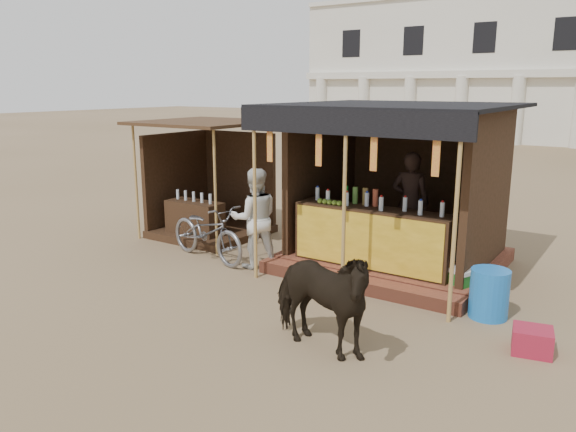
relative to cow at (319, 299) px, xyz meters
The scene contains 10 objects.
ground 1.74m from the cow, behind, with size 120.00×120.00×0.00m, color #846B4C.
main_stall 3.58m from the cow, 99.51° to the left, with size 3.60×3.61×2.78m.
secondary_stall 5.85m from the cow, 144.59° to the left, with size 2.40×2.40×2.38m.
cow is the anchor object (origin of this frame).
motorbike 4.05m from the cow, 150.21° to the left, with size 0.68×1.96×1.03m, color gray.
bystander 3.34m from the cow, 139.79° to the left, with size 0.84×0.65×1.72m, color silver.
blue_barrel 2.58m from the cow, 57.19° to the left, with size 0.52×0.52×0.67m, color blue.
red_crate 2.56m from the cow, 33.20° to the left, with size 0.44×0.40×0.30m, color maroon.
cooler 2.89m from the cow, 74.55° to the left, with size 0.76×0.65×0.46m.
background_building 30.49m from the cow, 96.82° to the left, with size 26.00×7.45×8.18m.
Camera 1 is at (4.69, -5.41, 3.05)m, focal length 35.00 mm.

